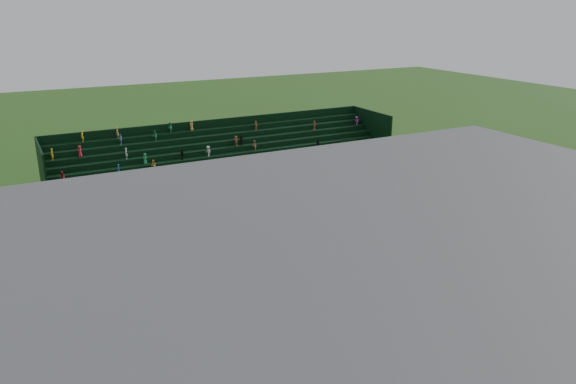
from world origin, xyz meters
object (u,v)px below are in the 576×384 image
at_px(player_near_west, 124,228).
at_px(player_far_west, 378,173).
at_px(umpire_chair, 249,178).
at_px(player_far_east, 343,204).
at_px(player_near_east, 273,233).
at_px(tennis_net, 288,210).

bearing_deg(player_near_west, player_far_west, -96.28).
height_order(player_near_west, player_far_west, player_near_west).
distance_m(umpire_chair, player_near_west, 13.06).
bearing_deg(player_far_west, umpire_chair, -117.74).
distance_m(player_near_west, player_far_west, 23.54).
distance_m(player_far_west, player_far_east, 9.32).
relative_size(umpire_chair, player_near_east, 1.74).
bearing_deg(player_near_east, player_far_east, -98.06).
height_order(tennis_net, umpire_chair, umpire_chair).
xyz_separation_m(tennis_net, player_near_west, (-1.21, -11.97, 0.41)).
bearing_deg(player_far_west, player_far_east, -67.05).
height_order(player_near_west, player_near_east, player_near_west).
distance_m(player_near_east, player_far_east, 7.80).
height_order(player_near_east, player_far_west, player_near_east).
bearing_deg(umpire_chair, tennis_net, 1.77).
height_order(tennis_net, player_near_west, player_near_west).
bearing_deg(player_near_east, player_near_west, 29.68).
xyz_separation_m(umpire_chair, player_near_west, (5.68, -11.76, -0.35)).
bearing_deg(player_far_west, player_near_west, -97.28).
height_order(umpire_chair, player_near_east, umpire_chair).
relative_size(umpire_chair, player_far_east, 1.72).
distance_m(umpire_chair, player_far_east, 9.40).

